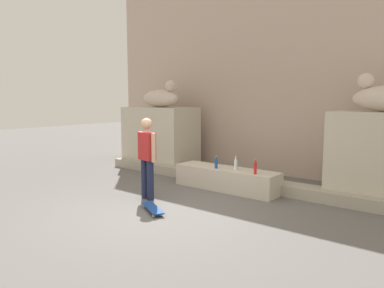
% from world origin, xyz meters
% --- Properties ---
extents(ground_plane, '(40.00, 40.00, 0.00)m').
position_xyz_m(ground_plane, '(0.00, 0.00, 0.00)').
color(ground_plane, '#605E5B').
extents(facade_wall, '(11.38, 0.60, 6.40)m').
position_xyz_m(facade_wall, '(0.00, 4.53, 3.20)').
color(facade_wall, '#C1A898').
rests_on(facade_wall, ground_plane).
extents(pedestal_left, '(2.15, 1.21, 1.80)m').
position_xyz_m(pedestal_left, '(-3.07, 3.14, 0.90)').
color(pedestal_left, beige).
rests_on(pedestal_left, ground_plane).
extents(statue_reclining_left, '(1.68, 0.87, 0.78)m').
position_xyz_m(statue_reclining_left, '(-3.03, 3.13, 2.08)').
color(statue_reclining_left, beige).
rests_on(statue_reclining_left, pedestal_left).
extents(ledge_block, '(2.46, 0.66, 0.49)m').
position_xyz_m(ledge_block, '(0.00, 2.07, 0.25)').
color(ledge_block, beige).
rests_on(ledge_block, ground_plane).
extents(skater, '(0.53, 0.26, 1.67)m').
position_xyz_m(skater, '(-0.84, 0.40, 0.92)').
color(skater, '#1E233F').
rests_on(skater, ground_plane).
extents(skateboard, '(0.80, 0.56, 0.08)m').
position_xyz_m(skateboard, '(-0.18, -0.13, 0.06)').
color(skateboard, navy).
rests_on(skateboard, ground_plane).
extents(bottle_clear, '(0.07, 0.07, 0.30)m').
position_xyz_m(bottle_clear, '(0.25, 2.05, 0.62)').
color(bottle_clear, silver).
rests_on(bottle_clear, ledge_block).
extents(bottle_blue, '(0.07, 0.07, 0.28)m').
position_xyz_m(bottle_blue, '(-0.17, 1.91, 0.61)').
color(bottle_blue, '#194C99').
rests_on(bottle_blue, ledge_block).
extents(bottle_red, '(0.06, 0.06, 0.32)m').
position_xyz_m(bottle_red, '(0.82, 1.90, 0.62)').
color(bottle_red, red).
rests_on(bottle_red, ledge_block).
extents(stair_step, '(8.28, 0.50, 0.24)m').
position_xyz_m(stair_step, '(0.00, 2.51, 0.12)').
color(stair_step, '#A9A08F').
rests_on(stair_step, ground_plane).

